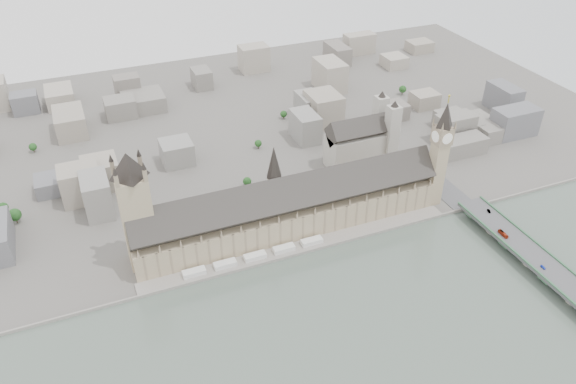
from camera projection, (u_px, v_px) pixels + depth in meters
name	position (u px, v px, depth m)	size (l,w,h in m)	color
ground	(297.00, 243.00, 469.86)	(900.00, 900.00, 0.00)	#595651
embankment_wall	(305.00, 252.00, 457.53)	(600.00, 1.50, 3.00)	gray
river_terrace	(301.00, 247.00, 463.55)	(270.00, 15.00, 2.00)	gray
terrace_tents	(255.00, 256.00, 449.67)	(118.00, 7.00, 4.00)	silver
palace_of_westminster	(288.00, 208.00, 472.18)	(265.00, 40.73, 55.44)	gray
elizabeth_tower	(440.00, 147.00, 486.75)	(17.00, 17.00, 107.50)	gray
victoria_tower	(135.00, 205.00, 420.37)	(30.00, 30.00, 100.00)	gray
central_tower	(274.00, 172.00, 454.07)	(13.00, 13.00, 48.00)	#88735D
westminster_bridge	(525.00, 253.00, 450.98)	(25.00, 325.00, 10.25)	#474749
bridge_parapets	(569.00, 284.00, 413.72)	(25.00, 235.00, 1.15)	#376544
westminster_abbey	(362.00, 141.00, 563.35)	(68.00, 36.00, 64.00)	#9F9B8F
city_skyline_inland	(214.00, 105.00, 646.66)	(720.00, 360.00, 38.00)	gray
park_trees	(261.00, 200.00, 508.41)	(110.00, 30.00, 15.00)	#173E16
red_bus_north	(503.00, 234.00, 461.17)	(2.49, 10.66, 2.97)	#A02A12
car_blue	(543.00, 267.00, 428.50)	(1.91, 4.75, 1.62)	#1D38BE
car_silver	(489.00, 211.00, 488.64)	(1.75, 5.02, 1.65)	gray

